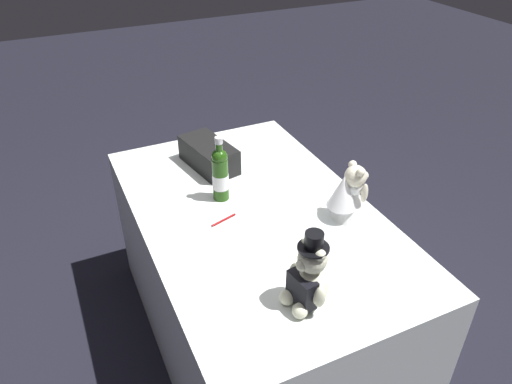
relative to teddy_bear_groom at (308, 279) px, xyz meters
name	(u,v)px	position (x,y,z in m)	size (l,w,h in m)	color
ground_plane	(256,334)	(0.53, -0.06, -0.87)	(12.00, 12.00, 0.00)	black
reception_table	(256,279)	(0.53, -0.06, -0.49)	(1.51, 0.93, 0.76)	white
teddy_bear_groom	(308,279)	(0.00, 0.00, 0.00)	(0.17, 0.15, 0.29)	beige
teddy_bear_bride	(350,194)	(0.34, -0.39, 0.00)	(0.16, 0.20, 0.24)	white
champagne_bottle	(220,174)	(0.69, 0.03, 0.02)	(0.07, 0.07, 0.29)	#1F480F
signing_pen	(223,221)	(0.53, 0.09, -0.10)	(0.05, 0.12, 0.01)	maroon
gift_case_black	(209,155)	(0.96, -0.02, -0.05)	(0.34, 0.21, 0.12)	black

